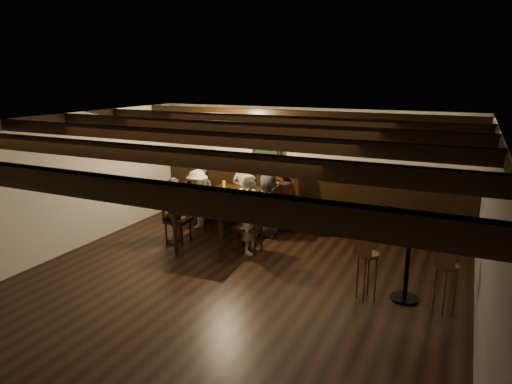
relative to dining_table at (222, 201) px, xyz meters
The scene contains 27 objects.
room 0.90m from the dining_table, 10.99° to the left, with size 7.00×7.00×7.00m.
dining_table is the anchor object (origin of this frame).
chair_left_near 0.96m from the dining_table, 152.98° to the left, with size 0.49×0.49×0.98m.
chair_left_far 0.97m from the dining_table, 142.98° to the right, with size 0.44×0.44×0.88m.
chair_right_near 0.96m from the dining_table, 36.94° to the left, with size 0.49×0.49×0.99m.
chair_right_far 0.96m from the dining_table, 27.04° to the right, with size 0.48×0.48×0.96m.
person_bench_left 1.28m from the dining_table, 139.96° to the left, with size 0.61×0.40×1.25m, color #2A2A2C.
person_bench_centre 1.05m from the dining_table, 94.96° to the left, with size 0.49×0.32×1.34m, color gray.
person_bench_right 1.27m from the dining_table, 49.96° to the left, with size 0.67×0.52×1.37m, color #4E291B.
person_left_near 0.89m from the dining_table, 154.00° to the left, with size 0.77×0.44×1.19m, color #B2A897.
person_left_far 0.88m from the dining_table, 144.08° to the right, with size 0.72×0.30×1.23m, color gray.
person_right_near 0.88m from the dining_table, 35.92° to the left, with size 0.60×0.39×1.23m, color #252628.
person_right_far 0.88m from the dining_table, 26.00° to the right, with size 0.51×0.33×1.39m, color #A49D8A.
pint_a 0.77m from the dining_table, 116.76° to the left, with size 0.07×0.07×0.14m, color #BF7219.
pint_b 0.71m from the dining_table, 73.92° to the left, with size 0.07×0.07×0.14m, color #BF7219.
pint_c 0.34m from the dining_table, 166.52° to the left, with size 0.07×0.07×0.14m, color #BF7219.
pint_d 0.39m from the dining_table, 38.65° to the left, with size 0.07×0.07×0.14m, color silver.
pint_e 0.52m from the dining_table, 111.09° to the right, with size 0.07×0.07×0.14m, color #BF7219.
pint_f 0.60m from the dining_table, 65.06° to the right, with size 0.07×0.07×0.14m, color silver.
pint_g 0.81m from the dining_table, 81.46° to the right, with size 0.07×0.07×0.14m, color #BF7219.
plate_near 0.72m from the dining_table, 97.14° to the right, with size 0.24×0.24×0.01m, color white.
plate_far 0.36m from the dining_table, 54.08° to the right, with size 0.24×0.24×0.01m, color white.
condiment_caddy 0.14m from the dining_table, 85.04° to the right, with size 0.15×0.10×0.12m, color black.
candle 0.34m from the dining_table, 73.16° to the left, with size 0.05×0.05×0.05m, color beige.
high_top_table 3.62m from the dining_table, 16.89° to the right, with size 0.53×0.53×0.94m.
bar_stool_left 3.24m from the dining_table, 23.00° to the right, with size 0.33×0.34×0.95m.
bar_stool_right 4.16m from the dining_table, 16.94° to the right, with size 0.32×0.34×0.95m.
Camera 1 is at (2.94, -5.08, 3.02)m, focal length 32.00 mm.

